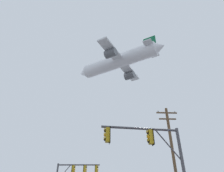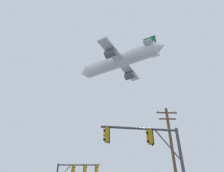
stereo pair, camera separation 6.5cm
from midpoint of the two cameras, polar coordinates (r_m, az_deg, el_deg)
The scene contains 3 objects.
signal_pole_near at distance 13.32m, azimuth 11.72°, elevation -17.44°, with size 5.14×0.82×5.99m.
utility_pole at distance 21.06m, azimuth 17.09°, elevation -18.59°, with size 2.20×0.28×10.66m.
airplane at distance 49.77m, azimuth 2.03°, elevation 7.00°, with size 21.29×16.44×6.35m.
Camera 2 is at (0.60, -4.39, 1.36)m, focal length 32.25 mm.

